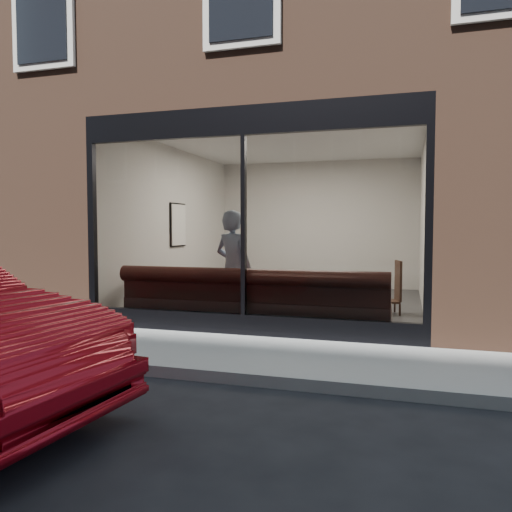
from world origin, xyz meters
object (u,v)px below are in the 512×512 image
(cafe_table_left, at_px, (154,274))
(cafe_chair_left, at_px, (224,294))
(person, at_px, (234,269))
(cafe_table_right, at_px, (316,274))
(banquette, at_px, (252,315))
(cafe_chair_right, at_px, (387,301))

(cafe_table_left, relative_size, cafe_chair_left, 1.27)
(cafe_table_left, height_order, cafe_chair_left, cafe_table_left)
(person, bearing_deg, cafe_table_right, -116.19)
(banquette, height_order, cafe_table_left, cafe_table_left)
(cafe_table_right, bearing_deg, cafe_table_left, -165.22)
(cafe_table_left, bearing_deg, person, -13.09)
(cafe_table_left, bearing_deg, cafe_chair_left, 60.62)
(cafe_table_left, xyz_separation_m, cafe_table_right, (2.67, 0.70, 0.00))
(cafe_chair_left, xyz_separation_m, cafe_chair_right, (3.04, -0.02, 0.00))
(cafe_table_right, bearing_deg, banquette, -120.66)
(banquette, relative_size, cafe_chair_left, 8.60)
(person, bearing_deg, cafe_table_left, 6.57)
(person, distance_m, cafe_table_right, 1.54)
(cafe_table_left, relative_size, cafe_chair_right, 1.57)
(banquette, height_order, cafe_chair_left, banquette)
(person, distance_m, cafe_table_left, 1.62)
(person, xyz_separation_m, cafe_table_left, (-1.57, 0.36, -0.15))
(banquette, distance_m, person, 0.78)
(banquette, xyz_separation_m, cafe_chair_left, (-1.16, 1.90, 0.01))
(banquette, bearing_deg, cafe_table_left, 164.06)
(cafe_chair_right, bearing_deg, cafe_chair_left, -15.00)
(person, height_order, cafe_table_left, person)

